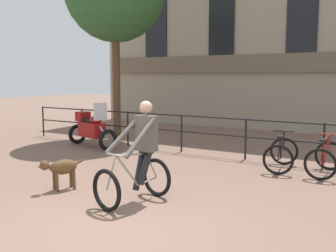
% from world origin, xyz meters
% --- Properties ---
extents(ground_plane, '(60.00, 60.00, 0.00)m').
position_xyz_m(ground_plane, '(0.00, 0.00, 0.00)').
color(ground_plane, '#7A5B4C').
extents(canal_railing, '(15.05, 0.05, 1.05)m').
position_xyz_m(canal_railing, '(-0.00, 5.20, 0.71)').
color(canal_railing, black).
rests_on(canal_railing, ground_plane).
extents(cyclist_with_bike, '(0.91, 1.28, 1.70)m').
position_xyz_m(cyclist_with_bike, '(-0.31, 1.01, 0.76)').
color(cyclist_with_bike, black).
rests_on(cyclist_with_bike, ground_plane).
extents(dog, '(0.45, 0.84, 0.60)m').
position_xyz_m(dog, '(-1.95, 0.80, 0.42)').
color(dog, brown).
rests_on(dog, ground_plane).
extents(parked_motorcycle, '(1.86, 1.05, 1.35)m').
position_xyz_m(parked_motorcycle, '(-4.51, 4.43, 0.56)').
color(parked_motorcycle, black).
rests_on(parked_motorcycle, ground_plane).
extents(parked_bicycle_near_lamp, '(0.82, 1.20, 0.86)m').
position_xyz_m(parked_bicycle_near_lamp, '(1.09, 4.54, 0.36)').
color(parked_bicycle_near_lamp, black).
rests_on(parked_bicycle_near_lamp, ground_plane).
extents(parked_bicycle_mid_left, '(0.67, 1.12, 0.86)m').
position_xyz_m(parked_bicycle_mid_left, '(2.03, 4.54, 0.36)').
color(parked_bicycle_mid_left, black).
rests_on(parked_bicycle_mid_left, ground_plane).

